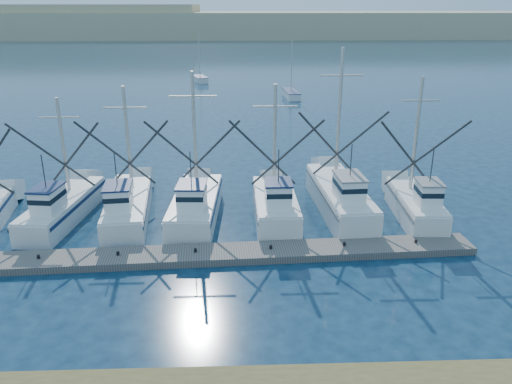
% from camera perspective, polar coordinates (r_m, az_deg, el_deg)
% --- Properties ---
extents(ground, '(500.00, 500.00, 0.00)m').
position_cam_1_polar(ground, '(22.28, 7.27, -14.00)').
color(ground, '#0C1F35').
rests_on(ground, ground).
extents(floating_dock, '(30.06, 3.61, 0.40)m').
position_cam_1_polar(floating_dock, '(26.73, -6.92, -7.19)').
color(floating_dock, slate).
rests_on(floating_dock, ground).
extents(dune_ridge, '(360.00, 60.00, 10.00)m').
position_cam_1_polar(dune_ridge, '(228.22, -1.36, 18.63)').
color(dune_ridge, tan).
rests_on(dune_ridge, ground).
extents(trawler_fleet, '(29.53, 9.74, 10.20)m').
position_cam_1_polar(trawler_fleet, '(31.00, -5.21, -1.51)').
color(trawler_fleet, white).
rests_on(trawler_fleet, ground).
extents(sailboat_near, '(2.14, 6.35, 8.10)m').
position_cam_1_polar(sailboat_near, '(74.12, 4.04, 11.11)').
color(sailboat_near, white).
rests_on(sailboat_near, ground).
extents(sailboat_far, '(3.19, 5.40, 8.10)m').
position_cam_1_polar(sailboat_far, '(90.03, -6.42, 12.71)').
color(sailboat_far, white).
rests_on(sailboat_far, ground).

